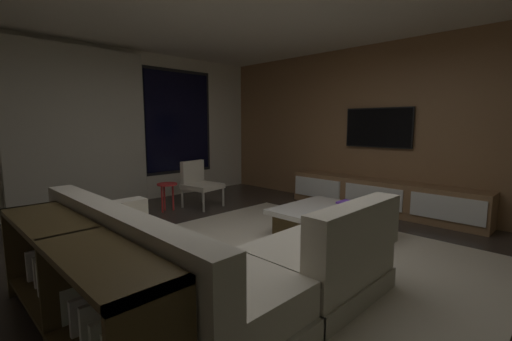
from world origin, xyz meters
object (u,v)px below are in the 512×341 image
coffee_table (329,223)px  side_stool (167,189)px  media_console (382,197)px  mounted_tv (378,128)px  console_table_behind_couch (74,282)px  sectional_couch (203,265)px  accent_chair_near_window (199,181)px  book_stack_on_coffee_table (348,205)px

coffee_table → side_stool: bearing=106.0°
media_console → mounted_tv: bearing=47.6°
mounted_tv → console_table_behind_couch: size_ratio=0.53×
coffee_table → mounted_tv: size_ratio=1.04×
coffee_table → console_table_behind_couch: (-2.92, 0.01, 0.23)m
sectional_couch → accent_chair_near_window: bearing=54.8°
mounted_tv → accent_chair_near_window: bearing=131.7°
sectional_couch → coffee_table: size_ratio=2.16×
book_stack_on_coffee_table → mounted_tv: 1.93m
coffee_table → book_stack_on_coffee_table: book_stack_on_coffee_table is taller
side_stool → mounted_tv: 3.58m
accent_chair_near_window → side_stool: accent_chair_near_window is taller
sectional_couch → console_table_behind_couch: (-0.91, 0.13, 0.13)m
sectional_couch → console_table_behind_couch: bearing=172.0°
book_stack_on_coffee_table → mounted_tv: bearing=14.4°
book_stack_on_coffee_table → console_table_behind_couch: console_table_behind_couch is taller
accent_chair_near_window → side_stool: bearing=171.6°
book_stack_on_coffee_table → side_stool: bearing=108.6°
coffee_table → accent_chair_near_window: 2.51m
side_stool → console_table_behind_couch: size_ratio=0.22×
coffee_table → side_stool: (-0.74, 2.58, 0.19)m
side_stool → coffee_table: bearing=-74.0°
coffee_table → mounted_tv: (1.81, 0.27, 1.16)m
sectional_couch → coffee_table: bearing=3.4°
media_console → mounted_tv: (0.18, 0.20, 1.10)m
side_stool → book_stack_on_coffee_table: bearing=-71.4°
accent_chair_near_window → mounted_tv: 3.12m
coffee_table → mounted_tv: bearing=8.4°
sectional_couch → console_table_behind_couch: size_ratio=1.19×
sectional_couch → media_console: sectional_couch is taller
coffee_table → console_table_behind_couch: bearing=179.8°
book_stack_on_coffee_table → mounted_tv: (1.63, 0.42, 0.94)m
sectional_couch → mounted_tv: size_ratio=2.24×
media_console → accent_chair_near_window: bearing=126.6°
coffee_table → sectional_couch: bearing=-176.6°
media_console → console_table_behind_couch: 4.56m
mounted_tv → side_stool: bearing=137.8°
mounted_tv → coffee_table: bearing=-171.6°
coffee_table → mounted_tv: 2.17m
console_table_behind_couch → side_stool: bearing=49.6°
accent_chair_near_window → console_table_behind_couch: 3.71m
console_table_behind_couch → accent_chair_near_window: bearing=42.0°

